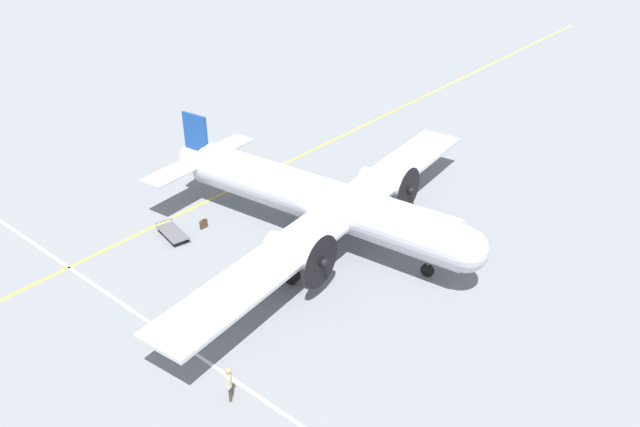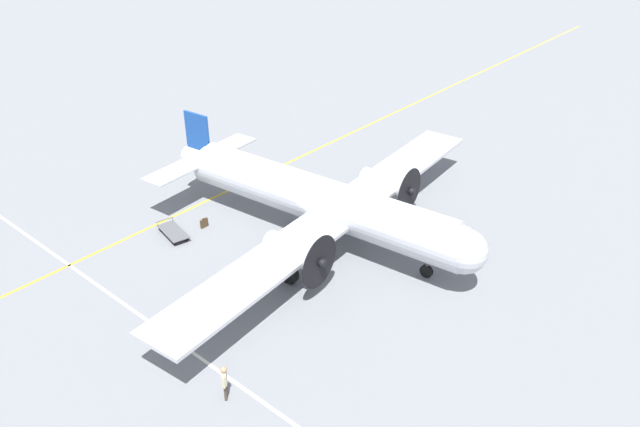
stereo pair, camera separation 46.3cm
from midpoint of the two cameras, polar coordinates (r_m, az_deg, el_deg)
ground_plane at (r=35.48m, az=0.37°, el=-2.15°), size 300.00×300.00×0.00m
apron_line_eastwest at (r=40.56m, az=-8.44°, el=1.89°), size 120.00×0.16×0.01m
apron_line_northsouth at (r=29.66m, az=-13.63°, el=-10.51°), size 0.16×120.00×0.01m
airliner_main at (r=34.09m, az=0.88°, el=1.09°), size 26.45×19.92×5.40m
crew_foreground at (r=25.51m, az=-8.19°, el=-14.78°), size 0.43×0.42×1.64m
suitcase_near_door at (r=36.84m, az=-10.19°, el=-0.87°), size 0.50×0.13×0.58m
baggage_cart at (r=36.35m, az=-12.91°, el=-1.63°), size 1.52×2.48×0.56m
traffic_cone at (r=32.48m, az=-2.39°, el=-5.03°), size 0.40×0.40×0.52m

